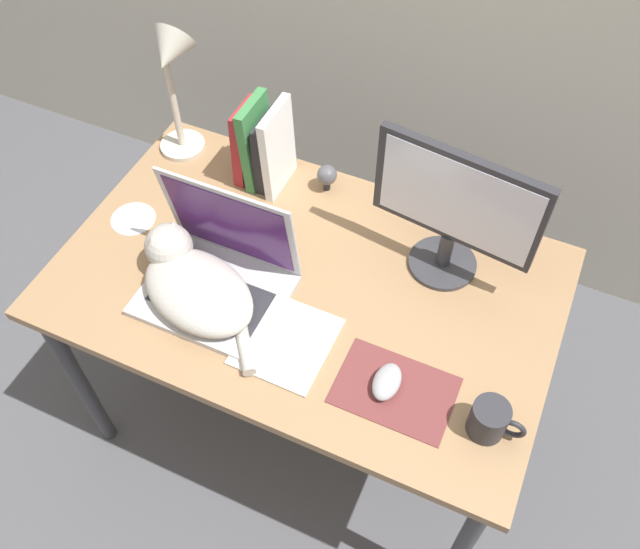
# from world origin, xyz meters

# --- Properties ---
(ground_plane) EXTENTS (12.00, 12.00, 0.00)m
(ground_plane) POSITION_xyz_m (0.00, 0.00, 0.00)
(ground_plane) COLOR #4C4C51
(desk) EXTENTS (1.25, 0.78, 0.75)m
(desk) POSITION_xyz_m (0.00, 0.39, 0.67)
(desk) COLOR #93704C
(desk) RESTS_ON ground_plane
(laptop) EXTENTS (0.35, 0.28, 0.29)m
(laptop) POSITION_xyz_m (-0.18, 0.28, 0.80)
(laptop) COLOR #B7B7BC
(laptop) RESTS_ON desk
(cat) EXTENTS (0.40, 0.29, 0.14)m
(cat) POSITION_xyz_m (-0.22, 0.23, 0.81)
(cat) COLOR #B2ADA3
(cat) RESTS_ON desk
(external_monitor) EXTENTS (0.41, 0.17, 0.37)m
(external_monitor) POSITION_xyz_m (0.30, 0.58, 0.96)
(external_monitor) COLOR #333338
(external_monitor) RESTS_ON desk
(mousepad) EXTENTS (0.26, 0.18, 0.00)m
(mousepad) POSITION_xyz_m (0.31, 0.19, 0.75)
(mousepad) COLOR brown
(mousepad) RESTS_ON desk
(computer_mouse) EXTENTS (0.06, 0.10, 0.04)m
(computer_mouse) POSITION_xyz_m (0.29, 0.19, 0.77)
(computer_mouse) COLOR #99999E
(computer_mouse) RESTS_ON mousepad
(book_row) EXTENTS (0.13, 0.15, 0.26)m
(book_row) POSITION_xyz_m (-0.26, 0.67, 0.87)
(book_row) COLOR maroon
(book_row) RESTS_ON desk
(desk_lamp) EXTENTS (0.17, 0.17, 0.43)m
(desk_lamp) POSITION_xyz_m (-0.50, 0.65, 1.04)
(desk_lamp) COLOR beige
(desk_lamp) RESTS_ON desk
(notepad) EXTENTS (0.21, 0.23, 0.01)m
(notepad) POSITION_xyz_m (0.04, 0.20, 0.75)
(notepad) COLOR silver
(notepad) RESTS_ON desk
(webcam) EXTENTS (0.06, 0.06, 0.08)m
(webcam) POSITION_xyz_m (-0.08, 0.70, 0.80)
(webcam) COLOR #232328
(webcam) RESTS_ON desk
(mug) EXTENTS (0.12, 0.08, 0.09)m
(mug) POSITION_xyz_m (0.52, 0.19, 0.80)
(mug) COLOR #28282D
(mug) RESTS_ON desk
(cd_disc) EXTENTS (0.12, 0.12, 0.00)m
(cd_disc) POSITION_xyz_m (-0.51, 0.38, 0.75)
(cd_disc) COLOR silver
(cd_disc) RESTS_ON desk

